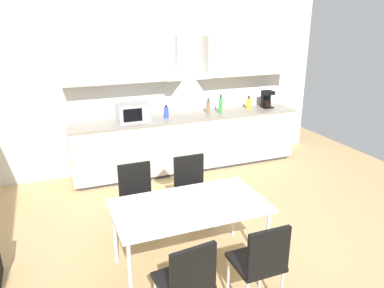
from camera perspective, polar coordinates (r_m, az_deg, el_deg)
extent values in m
cube|color=tan|center=(4.33, 2.25, -16.02)|extent=(8.05, 7.98, 0.02)
cube|color=silver|center=(6.20, -7.86, 9.32)|extent=(6.44, 0.10, 2.89)
cube|color=#333333|center=(6.45, -0.69, -3.29)|extent=(3.66, 0.58, 0.05)
cube|color=beige|center=(6.30, -0.71, 0.42)|extent=(3.81, 0.63, 0.83)
cube|color=gray|center=(6.17, -0.72, 4.21)|extent=(3.83, 0.65, 0.03)
cube|color=silver|center=(5.57, -15.70, -0.58)|extent=(0.01, 0.01, 0.14)
cube|color=silver|center=(5.63, -10.90, 0.01)|extent=(0.01, 0.01, 0.14)
cube|color=silver|center=(5.73, -6.23, 0.59)|extent=(0.01, 0.01, 0.14)
cube|color=silver|center=(5.86, -1.75, 1.13)|extent=(0.01, 0.01, 0.14)
cube|color=silver|center=(6.38, -1.71, 7.37)|extent=(3.81, 0.02, 0.55)
cube|color=beige|center=(5.84, -11.96, 12.36)|extent=(1.55, 0.34, 0.67)
cube|color=beige|center=(6.61, 8.23, 13.30)|extent=(1.55, 0.34, 0.67)
cube|color=#B7BABF|center=(6.15, -1.17, 10.41)|extent=(0.72, 0.40, 0.10)
cube|color=#B7BABF|center=(6.22, -1.55, 13.36)|extent=(0.20, 0.16, 0.62)
cube|color=#ADADB2|center=(5.88, -9.01, 4.79)|extent=(0.48, 0.34, 0.28)
cube|color=black|center=(5.71, -9.00, 4.36)|extent=(0.29, 0.01, 0.20)
cube|color=black|center=(6.85, 11.36, 5.54)|extent=(0.18, 0.18, 0.02)
cylinder|color=black|center=(6.82, 11.45, 6.09)|extent=(0.12, 0.12, 0.12)
cube|color=black|center=(6.87, 11.17, 6.79)|extent=(0.16, 0.08, 0.30)
cube|color=black|center=(6.78, 11.55, 7.65)|extent=(0.18, 0.16, 0.06)
cylinder|color=blue|center=(6.02, -3.93, 4.80)|extent=(0.08, 0.08, 0.18)
cylinder|color=black|center=(6.00, -3.96, 5.79)|extent=(0.03, 0.03, 0.04)
cylinder|color=yellow|center=(6.69, 8.62, 6.11)|extent=(0.08, 0.08, 0.18)
cylinder|color=black|center=(6.67, 8.66, 7.04)|extent=(0.03, 0.03, 0.04)
cylinder|color=green|center=(6.32, 4.37, 5.86)|extent=(0.06, 0.06, 0.26)
cylinder|color=black|center=(6.28, 4.41, 7.28)|extent=(0.03, 0.03, 0.06)
cylinder|color=brown|center=(6.30, 2.48, 5.63)|extent=(0.06, 0.06, 0.21)
cylinder|color=black|center=(6.27, 2.50, 6.77)|extent=(0.03, 0.03, 0.05)
cube|color=white|center=(3.71, -0.38, -9.41)|extent=(1.50, 0.82, 0.04)
cylinder|color=silver|center=(3.47, -9.40, -19.16)|extent=(0.04, 0.04, 0.69)
cylinder|color=silver|center=(3.91, 11.37, -14.40)|extent=(0.04, 0.04, 0.69)
cylinder|color=silver|center=(4.04, -11.67, -13.24)|extent=(0.04, 0.04, 0.69)
cylinder|color=silver|center=(4.43, 6.41, -9.88)|extent=(0.04, 0.04, 0.69)
cube|color=black|center=(4.53, 0.34, -7.51)|extent=(0.40, 0.40, 0.04)
cube|color=black|center=(4.59, -0.50, -4.12)|extent=(0.38, 0.04, 0.40)
cylinder|color=silver|center=(4.56, 3.16, -10.67)|extent=(0.02, 0.02, 0.43)
cylinder|color=silver|center=(4.45, -0.90, -11.49)|extent=(0.02, 0.02, 0.43)
cylinder|color=silver|center=(4.83, 1.46, -8.83)|extent=(0.02, 0.02, 0.43)
cylinder|color=silver|center=(4.73, -2.39, -9.54)|extent=(0.02, 0.02, 0.43)
cube|color=black|center=(3.44, 9.67, -17.29)|extent=(0.40, 0.40, 0.04)
cube|color=black|center=(3.19, 11.60, -15.80)|extent=(0.38, 0.04, 0.40)
cylinder|color=silver|center=(3.63, 5.56, -19.53)|extent=(0.02, 0.02, 0.43)
cylinder|color=silver|center=(3.77, 10.41, -18.13)|extent=(0.02, 0.02, 0.43)
cube|color=black|center=(4.35, -8.03, -8.90)|extent=(0.40, 0.40, 0.04)
cube|color=black|center=(4.41, -8.74, -5.34)|extent=(0.38, 0.04, 0.40)
cylinder|color=silver|center=(4.36, -5.11, -12.26)|extent=(0.02, 0.02, 0.43)
cylinder|color=silver|center=(4.29, -9.57, -13.02)|extent=(0.02, 0.02, 0.43)
cylinder|color=silver|center=(4.64, -6.36, -10.21)|extent=(0.02, 0.02, 0.43)
cylinder|color=silver|center=(4.58, -10.53, -10.88)|extent=(0.02, 0.02, 0.43)
cube|color=black|center=(3.20, -1.43, -20.17)|extent=(0.44, 0.44, 0.04)
cube|color=black|center=(2.94, 0.21, -18.80)|extent=(0.38, 0.08, 0.40)
cylinder|color=silver|center=(3.53, -0.11, -20.77)|extent=(0.02, 0.02, 0.43)
cone|color=silver|center=(3.32, -0.42, 9.15)|extent=(0.32, 0.32, 0.22)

